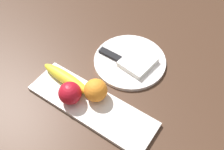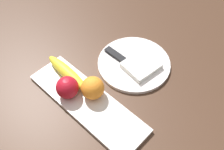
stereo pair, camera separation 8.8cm
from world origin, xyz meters
The scene contains 8 objects.
ground_plane centered at (0.00, 0.00, 0.00)m, with size 2.40×2.40×0.00m, color #462D1F.
fruit_tray centered at (-0.01, 0.04, 0.01)m, with size 0.43×0.13×0.01m, color silver.
apple centered at (-0.07, 0.02, 0.05)m, with size 0.07×0.07×0.07m, color #B51323.
banana centered at (-0.13, 0.06, 0.03)m, with size 0.20×0.04×0.04m, color yellow.
orange_near_apple centered at (-0.01, 0.07, 0.05)m, with size 0.07×0.07×0.07m, color orange.
dinner_plate centered at (-0.01, 0.26, 0.01)m, with size 0.26×0.26×0.01m, color white.
folded_napkin centered at (0.02, 0.26, 0.02)m, with size 0.10×0.11×0.02m, color white.
knife centered at (-0.06, 0.24, 0.02)m, with size 0.18×0.02×0.01m.
Camera 2 is at (0.37, -0.24, 0.73)m, focal length 43.33 mm.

